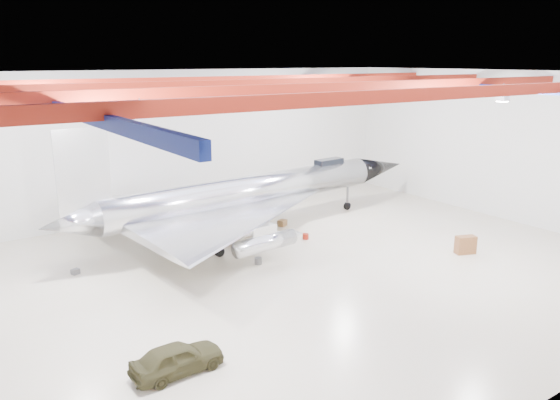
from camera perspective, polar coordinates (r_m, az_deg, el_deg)
floor at (r=31.11m, az=0.43°, el=-7.66°), size 40.00×40.00×0.00m
wall_back at (r=42.48m, az=-11.22°, el=5.78°), size 40.00×0.00×40.00m
wall_right at (r=43.89m, az=22.53°, el=5.23°), size 0.00×30.00×30.00m
ceiling at (r=28.82m, az=0.47°, el=13.04°), size 40.00×40.00×0.00m
ceiling_structure at (r=28.85m, az=0.47°, el=11.70°), size 39.50×29.50×1.08m
jet_aircraft at (r=37.41m, az=-3.23°, el=0.46°), size 29.95×18.39×8.16m
jeep at (r=22.12m, az=-10.69°, el=-15.94°), size 3.68×1.59×1.24m
desk at (r=35.87m, az=18.81°, el=-4.46°), size 1.37×1.01×1.13m
toolbox_red at (r=36.46m, az=-5.31°, el=-4.06°), size 0.61×0.56×0.34m
engine_drum at (r=32.40m, az=-2.29°, el=-6.37°), size 0.57×0.57×0.39m
parts_bin at (r=39.59m, az=0.24°, el=-2.41°), size 0.78×0.71×0.44m
crate_small at (r=33.03m, az=-20.60°, el=-7.02°), size 0.50×0.45×0.29m
tool_chest at (r=36.77m, az=2.69°, el=-3.82°), size 0.55×0.55×0.37m
oil_barrel at (r=35.09m, az=-2.87°, el=-4.77°), size 0.58×0.52×0.34m
spares_box at (r=38.68m, az=-0.95°, el=-2.85°), size 0.56×0.56×0.40m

